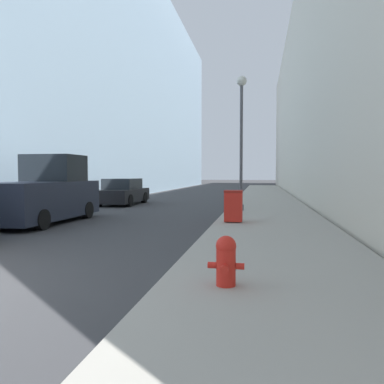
# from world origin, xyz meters

# --- Properties ---
(sidewalk_right) EXTENTS (3.73, 60.00, 0.14)m
(sidewalk_right) POSITION_xyz_m (5.47, 18.00, 0.07)
(sidewalk_right) COLOR #9E998E
(sidewalk_right) RESTS_ON ground
(building_left_glass) EXTENTS (12.00, 60.00, 19.85)m
(building_left_glass) POSITION_xyz_m (-10.35, 26.00, 9.93)
(building_left_glass) COLOR #849EB2
(building_left_glass) RESTS_ON ground
(building_right_stone) EXTENTS (12.00, 60.00, 15.12)m
(building_right_stone) POSITION_xyz_m (13.43, 26.00, 7.56)
(building_right_stone) COLOR beige
(building_right_stone) RESTS_ON ground
(fire_hydrant) EXTENTS (0.51, 0.40, 0.71)m
(fire_hydrant) POSITION_xyz_m (4.60, 1.22, 0.51)
(fire_hydrant) COLOR red
(fire_hydrant) RESTS_ON sidewalk_right
(trash_bin) EXTENTS (0.59, 0.58, 1.04)m
(trash_bin) POSITION_xyz_m (4.21, 8.20, 0.68)
(trash_bin) COLOR red
(trash_bin) RESTS_ON sidewalk_right
(lamppost) EXTENTS (0.43, 0.43, 5.71)m
(lamppost) POSITION_xyz_m (4.25, 12.14, 3.82)
(lamppost) COLOR #4C4C51
(lamppost) RESTS_ON sidewalk_right
(pickup_truck) EXTENTS (2.15, 4.92, 2.41)m
(pickup_truck) POSITION_xyz_m (-2.44, 8.02, 1.00)
(pickup_truck) COLOR #232838
(pickup_truck) RESTS_ON ground
(parked_sedan_near) EXTENTS (1.92, 4.24, 1.45)m
(parked_sedan_near) POSITION_xyz_m (-2.52, 15.87, 0.67)
(parked_sedan_near) COLOR black
(parked_sedan_near) RESTS_ON ground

